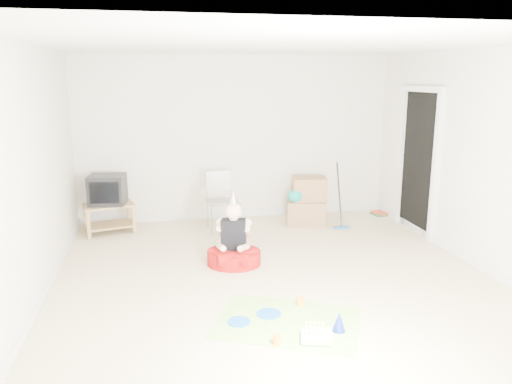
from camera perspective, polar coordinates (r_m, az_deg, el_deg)
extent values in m
plane|color=beige|center=(5.95, 1.72, -9.30)|extent=(5.00, 5.00, 0.00)
cube|color=black|center=(7.64, 18.12, 3.10)|extent=(0.02, 0.90, 2.05)
cube|color=olive|center=(7.62, -16.50, -1.44)|extent=(0.79, 0.59, 0.03)
cube|color=olive|center=(7.70, -16.36, -3.63)|extent=(0.79, 0.59, 0.03)
cube|color=olive|center=(7.45, -18.61, -3.54)|extent=(0.06, 0.06, 0.44)
cube|color=olive|center=(7.54, -13.77, -3.03)|extent=(0.06, 0.06, 0.44)
cube|color=olive|center=(7.82, -18.95, -2.80)|extent=(0.06, 0.06, 0.44)
cube|color=olive|center=(7.90, -14.32, -2.33)|extent=(0.06, 0.06, 0.44)
cube|color=black|center=(7.57, -16.62, 0.27)|extent=(0.56, 0.48, 0.43)
cube|color=#95959A|center=(7.46, -3.96, -1.12)|extent=(0.43, 0.41, 0.03)
cylinder|color=#95959A|center=(7.42, -5.36, -1.10)|extent=(0.02, 0.02, 0.90)
cylinder|color=#95959A|center=(7.49, -2.58, -0.93)|extent=(0.02, 0.02, 0.90)
cube|color=olive|center=(7.85, 5.70, -2.29)|extent=(0.67, 0.56, 0.38)
cube|color=olive|center=(7.80, 6.11, 0.39)|extent=(0.57, 0.48, 0.36)
ellipsoid|color=#0C857C|center=(7.64, 4.59, -0.44)|extent=(0.25, 0.18, 0.20)
cube|color=#235DB2|center=(7.74, 9.77, -4.02)|extent=(0.24, 0.09, 0.03)
cylinder|color=black|center=(7.61, 9.91, -0.53)|extent=(0.03, 0.33, 0.95)
cube|color=#246E34|center=(8.61, 13.89, -2.46)|extent=(0.23, 0.28, 0.03)
cube|color=#BE4028|center=(8.60, 13.90, -2.28)|extent=(0.24, 0.28, 0.03)
cylinder|color=#A2110F|center=(6.19, -2.54, -7.50)|extent=(0.80, 0.80, 0.18)
cube|color=black|center=(6.09, -2.57, -4.96)|extent=(0.33, 0.24, 0.40)
sphere|color=beige|center=(6.01, -2.60, -2.20)|extent=(0.25, 0.25, 0.21)
cone|color=silver|center=(5.96, -2.62, -0.49)|extent=(0.11, 0.11, 0.16)
cube|color=#DC2E92|center=(4.87, 3.63, -14.62)|extent=(1.61, 1.43, 0.01)
cube|color=white|center=(4.57, 6.92, -16.12)|extent=(0.32, 0.28, 0.07)
cube|color=green|center=(4.58, 6.91, -16.44)|extent=(0.32, 0.28, 0.01)
cylinder|color=beige|center=(4.50, 5.73, -15.61)|extent=(0.01, 0.01, 0.06)
cylinder|color=beige|center=(4.50, 6.22, -15.62)|extent=(0.01, 0.01, 0.06)
cylinder|color=beige|center=(4.50, 6.71, -15.63)|extent=(0.01, 0.01, 0.06)
cylinder|color=beige|center=(4.50, 7.20, -15.64)|extent=(0.01, 0.01, 0.06)
cylinder|color=beige|center=(4.50, 7.69, -15.64)|extent=(0.01, 0.01, 0.06)
cylinder|color=beige|center=(4.50, 8.18, -15.65)|extent=(0.01, 0.01, 0.06)
cylinder|color=beige|center=(4.57, 5.73, -15.10)|extent=(0.01, 0.01, 0.06)
cylinder|color=beige|center=(4.57, 6.22, -15.11)|extent=(0.01, 0.01, 0.06)
cylinder|color=beige|center=(4.58, 6.70, -15.12)|extent=(0.01, 0.01, 0.06)
cylinder|color=beige|center=(4.58, 7.18, -15.13)|extent=(0.01, 0.01, 0.06)
cylinder|color=beige|center=(4.58, 7.66, -15.13)|extent=(0.01, 0.01, 0.06)
cylinder|color=#165CB4|center=(4.99, 1.48, -13.74)|extent=(0.33, 0.33, 0.01)
cylinder|color=#165CB4|center=(4.85, -1.96, -14.59)|extent=(0.31, 0.31, 0.01)
cylinder|color=orange|center=(5.17, 5.07, -12.37)|extent=(0.09, 0.09, 0.08)
cylinder|color=orange|center=(4.49, 2.40, -16.53)|extent=(0.09, 0.09, 0.08)
cone|color=#1C32C7|center=(4.73, 9.47, -14.40)|extent=(0.13, 0.13, 0.18)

